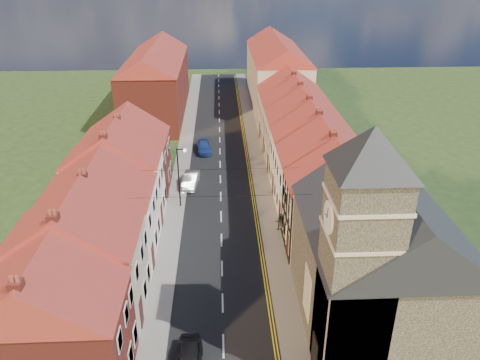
# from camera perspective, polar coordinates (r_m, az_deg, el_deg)

# --- Properties ---
(road) EXTENTS (7.00, 90.00, 0.02)m
(road) POSITION_cam_1_polar(r_m,az_deg,el_deg) (54.43, -2.44, 1.92)
(road) COLOR black
(road) RESTS_ON ground
(pavement_left) EXTENTS (1.80, 90.00, 0.12)m
(pavement_left) POSITION_cam_1_polar(r_m,az_deg,el_deg) (54.59, -7.06, 1.87)
(pavement_left) COLOR slate
(pavement_left) RESTS_ON ground
(pavement_right) EXTENTS (1.80, 90.00, 0.12)m
(pavement_right) POSITION_cam_1_polar(r_m,az_deg,el_deg) (54.58, 2.19, 2.05)
(pavement_right) COLOR slate
(pavement_right) RESTS_ON ground
(church) EXTENTS (11.25, 14.25, 15.20)m
(church) POSITION_cam_1_polar(r_m,az_deg,el_deg) (29.69, 16.31, -8.39)
(church) COLOR #29241C
(church) RESTS_ON ground
(cottage_r_tudor) EXTENTS (8.30, 5.20, 9.00)m
(cottage_r_tudor) POSITION_cam_1_polar(r_m,az_deg,el_deg) (38.05, 11.73, -2.29)
(cottage_r_tudor) COLOR #B6A999
(cottage_r_tudor) RESTS_ON ground
(cottage_r_white_near) EXTENTS (8.30, 6.00, 9.00)m
(cottage_r_white_near) POSITION_cam_1_polar(r_m,az_deg,el_deg) (42.75, 10.13, 1.12)
(cottage_r_white_near) COLOR white
(cottage_r_white_near) RESTS_ON ground
(cottage_r_cream_mid) EXTENTS (8.30, 5.20, 9.00)m
(cottage_r_cream_mid) POSITION_cam_1_polar(r_m,az_deg,el_deg) (47.60, 8.81, 3.85)
(cottage_r_cream_mid) COLOR white
(cottage_r_cream_mid) RESTS_ON ground
(cottage_r_pink) EXTENTS (8.30, 6.00, 9.00)m
(cottage_r_pink) POSITION_cam_1_polar(r_m,az_deg,el_deg) (52.56, 7.73, 6.05)
(cottage_r_pink) COLOR tan
(cottage_r_pink) RESTS_ON ground
(cottage_r_white_far) EXTENTS (8.30, 5.20, 9.00)m
(cottage_r_white_far) POSITION_cam_1_polar(r_m,az_deg,el_deg) (57.59, 6.83, 7.88)
(cottage_r_white_far) COLOR #B6A999
(cottage_r_white_far) RESTS_ON ground
(cottage_r_cream_far) EXTENTS (8.30, 6.00, 9.00)m
(cottage_r_cream_far) POSITION_cam_1_polar(r_m,az_deg,el_deg) (62.69, 6.07, 9.41)
(cottage_r_cream_far) COLOR tan
(cottage_r_cream_far) RESTS_ON ground
(cottage_l_brick_near) EXTENTS (8.30, 5.70, 8.80)m
(cottage_l_brick_near) POSITION_cam_1_polar(r_m,az_deg,el_deg) (27.94, -22.36, -15.80)
(cottage_l_brick_near) COLOR maroon
(cottage_l_brick_near) RESTS_ON ground
(cottage_l_cream) EXTENTS (8.30, 6.30, 9.10)m
(cottage_l_cream) POSITION_cam_1_polar(r_m,az_deg,el_deg) (32.18, -19.27, -8.85)
(cottage_l_cream) COLOR #B6A999
(cottage_l_cream) RESTS_ON ground
(cottage_l_white) EXTENTS (8.30, 6.90, 8.80)m
(cottage_l_white) POSITION_cam_1_polar(r_m,az_deg,el_deg) (37.49, -16.75, -3.52)
(cottage_l_white) COLOR white
(cottage_l_white) RESTS_ON ground
(cottage_l_brick_mid) EXTENTS (8.30, 5.70, 9.10)m
(cottage_l_brick_mid) POSITION_cam_1_polar(r_m,az_deg,el_deg) (42.71, -15.01, 0.67)
(cottage_l_brick_mid) COLOR white
(cottage_l_brick_mid) RESTS_ON ground
(cottage_l_pink) EXTENTS (8.30, 6.30, 8.80)m
(cottage_l_pink) POSITION_cam_1_polar(r_m,az_deg,el_deg) (47.98, -13.68, 3.44)
(cottage_l_pink) COLOR maroon
(cottage_l_pink) RESTS_ON ground
(block_right_far) EXTENTS (8.30, 24.20, 10.50)m
(block_right_far) POSITION_cam_1_polar(r_m,az_deg,el_deg) (77.17, 4.46, 13.22)
(block_right_far) COLOR #B6A999
(block_right_far) RESTS_ON ground
(block_left_far) EXTENTS (8.30, 24.20, 10.50)m
(block_left_far) POSITION_cam_1_polar(r_m,az_deg,el_deg) (72.35, -10.18, 12.05)
(block_left_far) COLOR maroon
(block_left_far) RESTS_ON ground
(lamppost) EXTENTS (0.88, 0.15, 6.00)m
(lamppost) POSITION_cam_1_polar(r_m,az_deg,el_deg) (44.03, -7.39, 0.74)
(lamppost) COLOR black
(lamppost) RESTS_ON pavement_left
(car_near) EXTENTS (1.62, 3.92, 1.33)m
(car_near) POSITION_cam_1_polar(r_m,az_deg,el_deg) (29.42, -6.22, -21.02)
(car_near) COLOR black
(car_near) RESTS_ON ground
(car_mid) EXTENTS (1.88, 4.23, 1.35)m
(car_mid) POSITION_cam_1_polar(r_m,az_deg,el_deg) (49.39, -6.03, 0.03)
(car_mid) COLOR #A1A5A8
(car_mid) RESTS_ON ground
(car_far) EXTENTS (2.13, 4.32, 1.21)m
(car_far) POSITION_cam_1_polar(r_m,az_deg,el_deg) (57.92, -4.43, 4.02)
(car_far) COLOR navy
(car_far) RESTS_ON ground
(pedestrian_right) EXTENTS (0.77, 0.60, 1.57)m
(pedestrian_right) POSITION_cam_1_polar(r_m,az_deg,el_deg) (41.31, 4.81, -5.07)
(pedestrian_right) COLOR #292521
(pedestrian_right) RESTS_ON pavement_right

